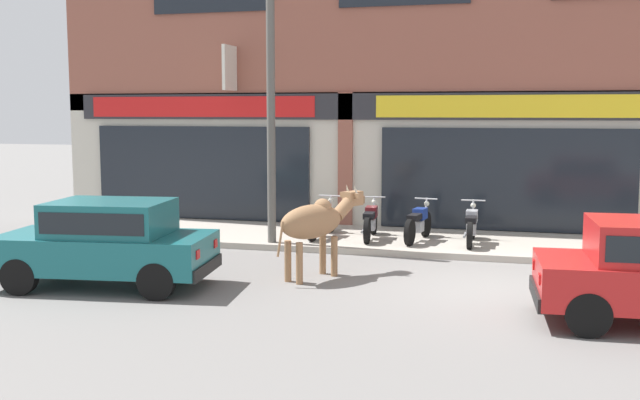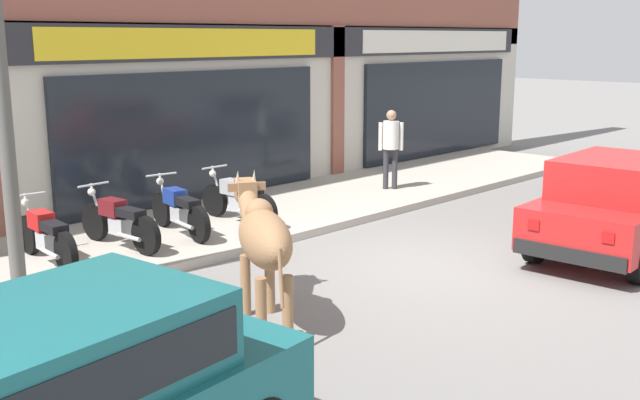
% 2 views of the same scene
% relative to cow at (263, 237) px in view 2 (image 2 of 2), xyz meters
% --- Properties ---
extents(ground_plane, '(90.00, 90.00, 0.00)m').
position_rel_cow_xyz_m(ground_plane, '(3.13, 0.03, -1.01)').
color(ground_plane, slate).
extents(sidewalk, '(19.00, 3.19, 0.13)m').
position_rel_cow_xyz_m(sidewalk, '(3.13, 3.82, -0.94)').
color(sidewalk, '#A8A093').
rests_on(sidewalk, ground).
extents(cow, '(1.29, 1.94, 1.61)m').
position_rel_cow_xyz_m(cow, '(0.00, 0.00, 0.00)').
color(cow, '#936B47').
rests_on(cow, ground).
extents(car_0, '(3.69, 1.82, 1.46)m').
position_rel_cow_xyz_m(car_0, '(5.43, -1.66, -0.19)').
color(car_0, black).
rests_on(car_0, ground).
extents(car_1, '(3.74, 2.00, 1.46)m').
position_rel_cow_xyz_m(car_1, '(-3.18, -1.57, -0.19)').
color(car_1, black).
rests_on(car_1, ground).
extents(motorcycle_0, '(0.52, 1.81, 0.88)m').
position_rel_cow_xyz_m(motorcycle_0, '(-0.82, 3.53, -0.49)').
color(motorcycle_0, black).
rests_on(motorcycle_0, sidewalk).
extents(motorcycle_1, '(0.52, 1.81, 0.88)m').
position_rel_cow_xyz_m(motorcycle_1, '(0.30, 3.53, -0.49)').
color(motorcycle_1, black).
rests_on(motorcycle_1, sidewalk).
extents(motorcycle_2, '(0.58, 1.80, 0.88)m').
position_rel_cow_xyz_m(motorcycle_2, '(1.35, 3.51, -0.49)').
color(motorcycle_2, black).
rests_on(motorcycle_2, sidewalk).
extents(motorcycle_3, '(0.52, 1.81, 0.88)m').
position_rel_cow_xyz_m(motorcycle_3, '(2.49, 3.46, -0.49)').
color(motorcycle_3, black).
rests_on(motorcycle_3, sidewalk).
extents(pedestrian, '(0.37, 0.38, 1.60)m').
position_rel_cow_xyz_m(pedestrian, '(6.43, 3.42, 0.11)').
color(pedestrian, '#2D2D33').
rests_on(pedestrian, sidewalk).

